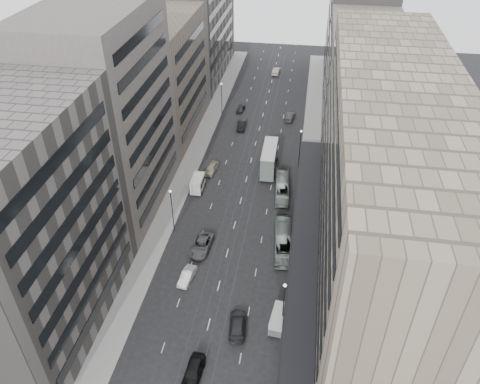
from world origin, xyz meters
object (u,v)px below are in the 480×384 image
Objects in this scene: vw_microbus at (278,319)px; sedan_2 at (202,245)px; double_decker at (269,159)px; panel_van at (198,183)px; sedan_0 at (193,371)px; sedan_1 at (187,276)px; bus_far at (282,187)px; bus_near at (283,240)px.

sedan_2 is (-13.37, 13.00, -0.49)m from vw_microbus.
double_decker is 37.83m from vw_microbus.
sedan_2 is at bearing 142.87° from vw_microbus.
double_decker is at bearing 75.57° from sedan_2.
panel_van reaches higher than sedan_0.
sedan_2 is at bearing 92.41° from sedan_1.
sedan_2 is (0.66, 6.78, 0.12)m from sedan_1.
sedan_1 is at bearing -81.65° from panel_van.
panel_van is at bearing 0.57° from bus_far.
sedan_0 is 22.34m from sedan_2.
panel_van is 22.79m from sedan_1.
vw_microbus is 13.01m from sedan_0.
sedan_2 is (-8.12, -24.44, -1.93)m from double_decker.
vw_microbus is 15.35m from sedan_1.
bus_far is 2.13× the size of vw_microbus.
bus_near is at bearing 73.77° from sedan_0.
bus_far is 1.05× the size of double_decker.
sedan_0 is at bearing -95.53° from double_decker.
sedan_0 is at bearing -129.17° from vw_microbus.
vw_microbus is (0.70, -15.40, -0.20)m from bus_near.
sedan_1 is (-12.00, -23.89, -0.65)m from bus_far.
sedan_0 is (8.25, -37.69, -0.68)m from panel_van.
bus_far reaches higher than sedan_1.
bus_far is 1.95× the size of sedan_0.
sedan_0 is 0.83× the size of sedan_2.
vw_microbus is at bearing 89.26° from bus_far.
double_decker reaches higher than bus_far.
vw_microbus is 0.76× the size of sedan_2.
panel_van is at bearing 128.64° from vw_microbus.
double_decker is 15.22m from panel_van.
bus_near is 2.46× the size of panel_van.
bus_far is 30.18m from vw_microbus.
panel_van is 0.74× the size of sedan_2.
bus_near reaches higher than bus_far.
double_decker reaches higher than sedan_0.
sedan_1 is at bearing 110.33° from sedan_0.
bus_near is 14.77m from bus_far.
panel_van is at bearing -145.23° from double_decker.
double_decker is at bearing 88.27° from sedan_0.
bus_far is 15.67m from panel_van.
panel_van is (-16.94, 13.29, 0.01)m from bus_near.
sedan_2 is at bearing 103.62° from sedan_0.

